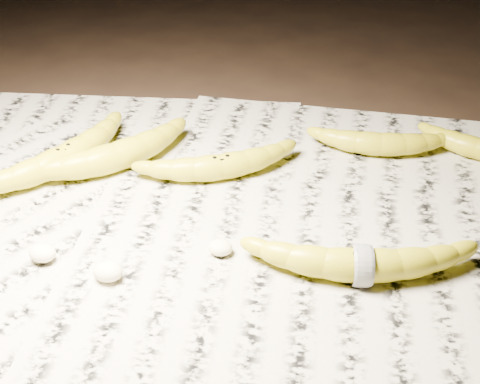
% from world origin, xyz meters
% --- Properties ---
extents(ground, '(3.00, 3.00, 0.00)m').
position_xyz_m(ground, '(0.00, 0.00, 0.00)').
color(ground, black).
rests_on(ground, ground).
extents(newspaper_patch, '(0.90, 0.70, 0.01)m').
position_xyz_m(newspaper_patch, '(-0.04, 0.03, 0.00)').
color(newspaper_patch, '#B9B39E').
rests_on(newspaper_patch, ground).
extents(banana_left_a, '(0.16, 0.24, 0.04)m').
position_xyz_m(banana_left_a, '(-0.24, 0.06, 0.03)').
color(banana_left_a, gold).
rests_on(banana_left_a, newspaper_patch).
extents(banana_left_b, '(0.19, 0.21, 0.04)m').
position_xyz_m(banana_left_b, '(-0.17, 0.08, 0.03)').
color(banana_left_b, gold).
rests_on(banana_left_b, newspaper_patch).
extents(banana_center, '(0.20, 0.15, 0.04)m').
position_xyz_m(banana_center, '(-0.03, 0.10, 0.03)').
color(banana_center, gold).
rests_on(banana_center, newspaper_patch).
extents(banana_taped, '(0.24, 0.11, 0.04)m').
position_xyz_m(banana_taped, '(0.18, -0.06, 0.03)').
color(banana_taped, gold).
rests_on(banana_taped, newspaper_patch).
extents(banana_upper_a, '(0.18, 0.08, 0.03)m').
position_xyz_m(banana_upper_a, '(0.18, 0.22, 0.03)').
color(banana_upper_a, gold).
rests_on(banana_upper_a, newspaper_patch).
extents(banana_upper_b, '(0.16, 0.09, 0.03)m').
position_xyz_m(banana_upper_b, '(0.31, 0.25, 0.02)').
color(banana_upper_b, gold).
rests_on(banana_upper_b, newspaper_patch).
extents(measuring_tape, '(0.01, 0.05, 0.05)m').
position_xyz_m(measuring_tape, '(0.18, -0.06, 0.03)').
color(measuring_tape, white).
rests_on(measuring_tape, newspaper_patch).
extents(flesh_chunk_a, '(0.03, 0.03, 0.02)m').
position_xyz_m(flesh_chunk_a, '(-0.18, -0.12, 0.02)').
color(flesh_chunk_a, '#FEEDC4').
rests_on(flesh_chunk_a, newspaper_patch).
extents(flesh_chunk_b, '(0.03, 0.03, 0.02)m').
position_xyz_m(flesh_chunk_b, '(-0.09, -0.13, 0.02)').
color(flesh_chunk_b, '#FEEDC4').
rests_on(flesh_chunk_b, newspaper_patch).
extents(flesh_chunk_c, '(0.03, 0.02, 0.02)m').
position_xyz_m(flesh_chunk_c, '(0.02, -0.06, 0.02)').
color(flesh_chunk_c, '#FEEDC4').
rests_on(flesh_chunk_c, newspaper_patch).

